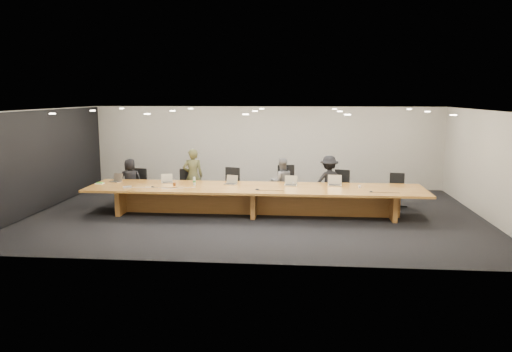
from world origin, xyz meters
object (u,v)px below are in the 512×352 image
(chair_mid_left, at_px, (230,186))
(av_box, at_px, (127,187))
(laptop_a, at_px, (115,178))
(person_a, at_px, (130,181))
(chair_far_right, at_px, (396,190))
(paper_cup_near, at_px, (293,183))
(paper_cup_far, at_px, (360,187))
(amber_mug, at_px, (174,184))
(person_c, at_px, (282,182))
(chair_right, at_px, (341,188))
(person_d, at_px, (329,181))
(mic_center, at_px, (257,189))
(person_b, at_px, (193,176))
(laptop_c, at_px, (230,180))
(laptop_e, at_px, (335,180))
(mic_right, at_px, (371,191))
(laptop_b, at_px, (167,178))
(conference_table, at_px, (255,195))
(chair_far_left, at_px, (137,185))
(mic_left, at_px, (153,187))
(laptop_d, at_px, (291,181))
(chair_mid_right, at_px, (288,185))
(chair_left, at_px, (185,186))
(water_bottle, at_px, (194,181))

(chair_mid_left, xyz_separation_m, av_box, (-2.50, -1.67, 0.22))
(laptop_a, bearing_deg, person_a, 98.27)
(chair_far_right, bearing_deg, paper_cup_near, -151.66)
(paper_cup_far, xyz_separation_m, av_box, (-6.15, -0.52, -0.02))
(amber_mug, bearing_deg, chair_far_right, 11.78)
(person_c, distance_m, av_box, 4.36)
(chair_right, relative_size, paper_cup_near, 13.00)
(person_d, distance_m, mic_center, 2.49)
(person_b, height_order, laptop_c, person_b)
(person_c, distance_m, laptop_a, 4.75)
(laptop_a, bearing_deg, laptop_e, 22.39)
(person_b, distance_m, person_c, 2.63)
(laptop_c, distance_m, mic_right, 3.80)
(person_d, bearing_deg, laptop_c, 0.79)
(mic_center, bearing_deg, person_c, 70.55)
(laptop_b, bearing_deg, conference_table, -31.17)
(person_b, height_order, mic_right, person_b)
(laptop_b, relative_size, laptop_c, 0.98)
(paper_cup_near, height_order, mic_right, paper_cup_near)
(chair_far_right, height_order, laptop_e, laptop_e)
(laptop_a, bearing_deg, paper_cup_near, 22.69)
(av_box, bearing_deg, amber_mug, -5.72)
(chair_mid_left, xyz_separation_m, chair_right, (3.25, 0.06, -0.02))
(laptop_c, height_order, paper_cup_far, laptop_c)
(person_a, distance_m, mic_right, 7.02)
(conference_table, relative_size, person_c, 6.51)
(chair_far_left, xyz_separation_m, person_a, (-0.14, -0.20, 0.16))
(chair_right, distance_m, laptop_a, 6.47)
(person_b, relative_size, mic_left, 15.06)
(laptop_d, distance_m, paper_cup_near, 0.17)
(chair_mid_right, relative_size, mic_right, 10.88)
(laptop_b, bearing_deg, chair_mid_right, -8.49)
(paper_cup_near, xyz_separation_m, mic_center, (-0.92, -0.82, -0.02))
(laptop_c, bearing_deg, mic_left, -146.87)
(chair_mid_left, bearing_deg, chair_far_left, -164.71)
(chair_left, distance_m, water_bottle, 1.28)
(conference_table, xyz_separation_m, person_b, (-1.96, 1.23, 0.30))
(chair_mid_right, distance_m, mic_center, 1.78)
(chair_far_left, distance_m, person_a, 0.29)
(chair_far_left, relative_size, chair_far_right, 1.02)
(chair_mid_left, height_order, mic_left, chair_mid_left)
(conference_table, distance_m, chair_far_left, 3.93)
(conference_table, bearing_deg, av_box, -172.99)
(chair_far_left, xyz_separation_m, laptop_e, (5.84, -0.94, 0.39))
(chair_far_right, relative_size, mic_right, 9.10)
(paper_cup_near, xyz_separation_m, av_box, (-4.39, -0.84, -0.02))
(chair_far_left, xyz_separation_m, chair_mid_left, (2.83, -0.08, 0.04))
(chair_far_right, xyz_separation_m, person_c, (-3.28, -0.01, 0.20))
(person_a, distance_m, av_box, 1.62)
(person_b, distance_m, laptop_b, 0.99)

